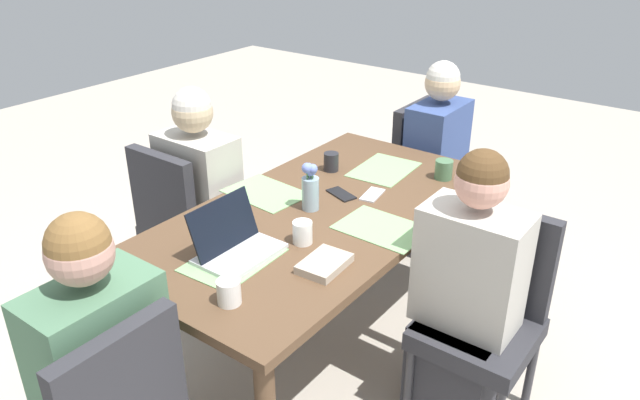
% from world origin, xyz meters
% --- Properties ---
extents(ground_plane, '(10.00, 10.00, 0.00)m').
position_xyz_m(ground_plane, '(0.00, 0.00, 0.00)').
color(ground_plane, '#B2A899').
extents(dining_table, '(1.81, 0.94, 0.76)m').
position_xyz_m(dining_table, '(0.00, 0.00, 0.67)').
color(dining_table, brown).
rests_on(dining_table, ground_plane).
extents(chair_far_left_near, '(0.44, 0.44, 0.90)m').
position_xyz_m(chair_far_left_near, '(-0.10, 0.81, 0.50)').
color(chair_far_left_near, '#2D2D33').
rests_on(chair_far_left_near, ground_plane).
extents(person_far_left_near, '(0.36, 0.40, 1.19)m').
position_xyz_m(person_far_left_near, '(-0.03, 0.75, 0.53)').
color(person_far_left_near, '#2D2D33').
rests_on(person_far_left_near, ground_plane).
extents(person_head_left_left_mid, '(0.40, 0.36, 1.19)m').
position_xyz_m(person_head_left_left_mid, '(-1.12, 0.03, 0.53)').
color(person_head_left_left_mid, '#2D2D33').
rests_on(person_head_left_left_mid, ground_plane).
extents(chair_near_left_far, '(0.44, 0.44, 0.90)m').
position_xyz_m(chair_near_left_far, '(0.12, -0.76, 0.50)').
color(chair_near_left_far, '#2D2D33').
rests_on(chair_near_left_far, ground_plane).
extents(person_near_left_far, '(0.36, 0.40, 1.19)m').
position_xyz_m(person_near_left_far, '(0.04, -0.70, 0.53)').
color(person_near_left_far, '#2D2D33').
rests_on(person_near_left_far, ground_plane).
extents(chair_head_right_right_near, '(0.44, 0.44, 0.90)m').
position_xyz_m(chair_head_right_right_near, '(1.23, 0.09, 0.50)').
color(chair_head_right_right_near, '#2D2D33').
rests_on(chair_head_right_right_near, ground_plane).
extents(person_head_right_right_near, '(0.40, 0.36, 1.19)m').
position_xyz_m(person_head_right_right_near, '(1.17, 0.02, 0.53)').
color(person_head_right_right_near, '#2D2D33').
rests_on(person_head_right_right_near, ground_plane).
extents(flower_vase, '(0.08, 0.08, 0.23)m').
position_xyz_m(flower_vase, '(-0.02, 0.04, 0.87)').
color(flower_vase, '#8EA8B7').
rests_on(flower_vase, dining_table).
extents(placemat_far_left_near, '(0.29, 0.38, 0.00)m').
position_xyz_m(placemat_far_left_near, '(-0.01, 0.31, 0.76)').
color(placemat_far_left_near, '#7FAD70').
rests_on(placemat_far_left_near, dining_table).
extents(placemat_head_left_left_mid, '(0.37, 0.28, 0.00)m').
position_xyz_m(placemat_head_left_left_mid, '(-0.53, 0.01, 0.76)').
color(placemat_head_left_left_mid, '#7FAD70').
rests_on(placemat_head_left_left_mid, dining_table).
extents(placemat_near_left_far, '(0.27, 0.36, 0.00)m').
position_xyz_m(placemat_near_left_far, '(0.02, -0.31, 0.76)').
color(placemat_near_left_far, '#7FAD70').
rests_on(placemat_near_left_far, dining_table).
extents(placemat_head_right_right_near, '(0.38, 0.28, 0.00)m').
position_xyz_m(placemat_head_right_right_near, '(0.55, 0.01, 0.76)').
color(placemat_head_right_right_near, '#7FAD70').
rests_on(placemat_head_right_right_near, dining_table).
extents(laptop_head_left_left_mid, '(0.32, 0.22, 0.21)m').
position_xyz_m(laptop_head_left_left_mid, '(-0.50, 0.04, 0.80)').
color(laptop_head_left_left_mid, silver).
rests_on(laptop_head_left_left_mid, dining_table).
extents(coffee_mug_near_left, '(0.08, 0.08, 0.09)m').
position_xyz_m(coffee_mug_near_left, '(0.39, 0.22, 0.80)').
color(coffee_mug_near_left, '#232328').
rests_on(coffee_mug_near_left, dining_table).
extents(coffee_mug_near_right, '(0.08, 0.08, 0.09)m').
position_xyz_m(coffee_mug_near_right, '(-0.27, -0.11, 0.80)').
color(coffee_mug_near_right, white).
rests_on(coffee_mug_near_right, dining_table).
extents(coffee_mug_centre_left, '(0.08, 0.08, 0.09)m').
position_xyz_m(coffee_mug_centre_left, '(-0.74, -0.17, 0.80)').
color(coffee_mug_centre_left, white).
rests_on(coffee_mug_centre_left, dining_table).
extents(coffee_mug_centre_right, '(0.09, 0.09, 0.09)m').
position_xyz_m(coffee_mug_centre_right, '(0.64, -0.28, 0.81)').
color(coffee_mug_centre_right, '#47704C').
rests_on(coffee_mug_centre_right, dining_table).
extents(book_red_cover, '(0.21, 0.15, 0.03)m').
position_xyz_m(book_red_cover, '(-0.37, -0.29, 0.77)').
color(book_red_cover, '#B2A38E').
rests_on(book_red_cover, dining_table).
extents(phone_black, '(0.12, 0.17, 0.01)m').
position_xyz_m(phone_black, '(0.18, 0.01, 0.76)').
color(phone_black, black).
rests_on(phone_black, dining_table).
extents(phone_silver, '(0.16, 0.10, 0.01)m').
position_xyz_m(phone_silver, '(0.26, -0.11, 0.76)').
color(phone_silver, silver).
rests_on(phone_silver, dining_table).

